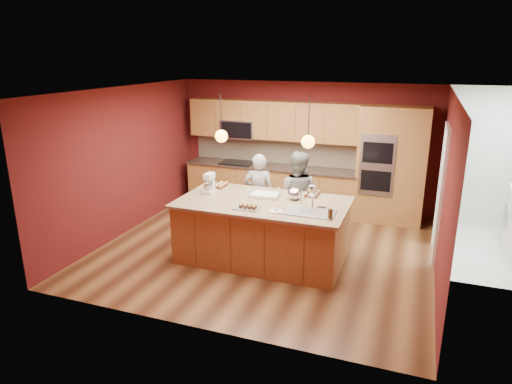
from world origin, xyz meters
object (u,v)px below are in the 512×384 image
at_px(person_left, 259,194).
at_px(stand_mixer, 209,185).
at_px(island, 264,230).
at_px(person_right, 297,196).
at_px(mixing_bowl, 294,194).

relative_size(person_left, stand_mixer, 4.50).
bearing_deg(island, person_right, 74.49).
bearing_deg(island, person_left, 114.06).
bearing_deg(island, mixing_bowl, 31.23).
relative_size(island, mixing_bowl, 11.32).
xyz_separation_m(island, mixing_bowl, (0.43, 0.26, 0.58)).
height_order(person_right, mixing_bowl, person_right).
height_order(person_left, stand_mixer, person_left).
relative_size(island, person_left, 1.77).
bearing_deg(stand_mixer, island, -5.92).
distance_m(person_left, mixing_bowl, 1.20).
relative_size(person_left, mixing_bowl, 6.40).
bearing_deg(mixing_bowl, stand_mixer, -174.03).
relative_size(island, person_right, 1.66).
relative_size(person_left, person_right, 0.94).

